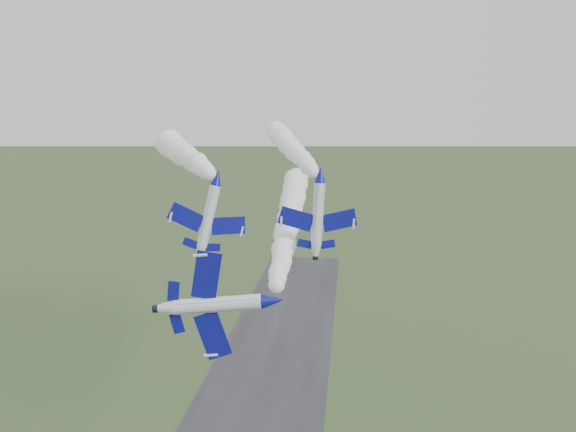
# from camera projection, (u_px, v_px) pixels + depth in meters

# --- Properties ---
(jet_lead) EXTENTS (3.49, 13.33, 10.97)m
(jet_lead) POSITION_uv_depth(u_px,v_px,m) (273.00, 301.00, 63.66)
(jet_lead) COLOR white
(smoke_trail_jet_lead) EXTENTS (8.34, 66.11, 4.49)m
(smoke_trail_jet_lead) POSITION_uv_depth(u_px,v_px,m) (290.00, 216.00, 99.39)
(smoke_trail_jet_lead) COLOR white
(jet_pair_left) EXTENTS (9.95, 11.78, 3.65)m
(jet_pair_left) POSITION_uv_depth(u_px,v_px,m) (217.00, 177.00, 82.27)
(jet_pair_left) COLOR white
(smoke_trail_jet_pair_left) EXTENTS (28.36, 60.73, 5.36)m
(smoke_trail_jet_pair_left) POSITION_uv_depth(u_px,v_px,m) (184.00, 154.00, 114.68)
(smoke_trail_jet_pair_left) COLOR white
(jet_pair_right) EXTENTS (10.28, 12.04, 3.02)m
(jet_pair_right) POSITION_uv_depth(u_px,v_px,m) (321.00, 174.00, 81.26)
(jet_pair_right) COLOR white
(smoke_trail_jet_pair_right) EXTENTS (20.45, 68.77, 4.51)m
(smoke_trail_jet_pair_right) POSITION_uv_depth(u_px,v_px,m) (290.00, 146.00, 118.28)
(smoke_trail_jet_pair_right) COLOR white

